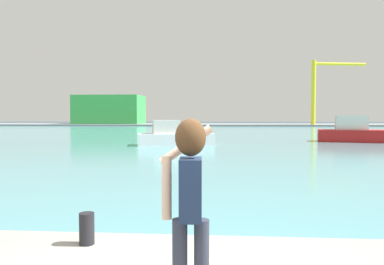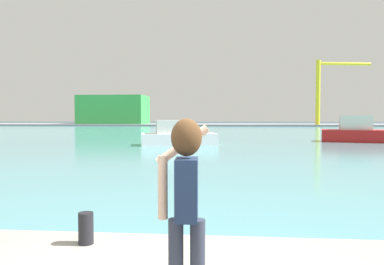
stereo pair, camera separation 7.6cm
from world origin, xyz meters
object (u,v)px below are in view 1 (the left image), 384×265
(boat_moored_2, at_px, (360,133))
(port_crane, at_px, (321,84))
(person_photographer, at_px, (189,193))
(warehouse_left, at_px, (110,110))
(harbor_bollard, at_px, (87,229))
(boat_moored, at_px, (173,136))

(boat_moored_2, relative_size, port_crane, 0.52)
(person_photographer, xyz_separation_m, warehouse_left, (-28.52, 92.10, 2.49))
(warehouse_left, distance_m, port_crane, 52.79)
(boat_moored_2, xyz_separation_m, warehouse_left, (-40.99, 61.80, 3.21))
(harbor_bollard, xyz_separation_m, warehouse_left, (-26.98, 90.52, 3.34))
(person_photographer, xyz_separation_m, boat_moored, (-3.38, 25.47, -0.85))
(harbor_bollard, height_order, warehouse_left, warehouse_left)
(person_photographer, distance_m, boat_moored_2, 32.78)
(person_photographer, relative_size, boat_moored, 0.28)
(person_photographer, distance_m, boat_moored, 25.71)
(harbor_bollard, xyz_separation_m, boat_moored_2, (14.02, 28.72, 0.13))
(boat_moored_2, distance_m, port_crane, 56.73)
(boat_moored, xyz_separation_m, boat_moored_2, (15.85, 4.83, 0.13))
(harbor_bollard, bearing_deg, person_photographer, -45.64)
(boat_moored_2, bearing_deg, warehouse_left, 136.45)
(boat_moored_2, relative_size, warehouse_left, 0.46)
(boat_moored, distance_m, warehouse_left, 71.30)
(person_photographer, height_order, warehouse_left, warehouse_left)
(boat_moored, xyz_separation_m, port_crane, (26.89, 59.76, 9.04))
(boat_moored_2, xyz_separation_m, port_crane, (11.04, 54.92, 8.91))
(person_photographer, distance_m, port_crane, 88.79)
(person_photographer, distance_m, warehouse_left, 96.45)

